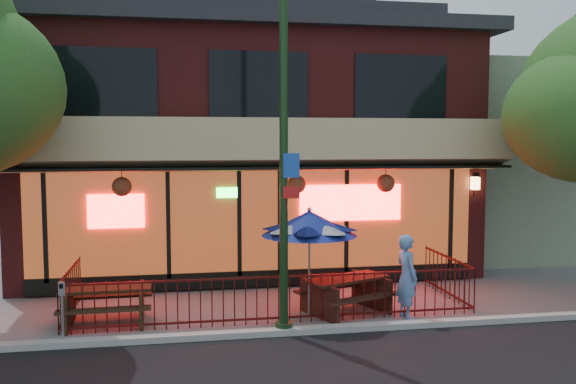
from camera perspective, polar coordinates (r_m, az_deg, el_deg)
name	(u,v)px	position (r m, az deg, el deg)	size (l,w,h in m)	color
ground	(280,327)	(12.29, -0.72, -12.48)	(80.00, 80.00, 0.00)	gray
curb	(285,331)	(11.80, -0.31, -12.91)	(80.00, 0.25, 0.12)	#999993
restaurant_building	(243,125)	(18.78, -4.27, 6.28)	(12.96, 9.49, 8.05)	maroon
neighbor_building	(503,159)	(22.15, 19.46, 2.89)	(6.00, 7.00, 6.00)	gray
patio_fence	(276,289)	(12.60, -1.09, -9.06)	(8.44, 2.62, 1.00)	#400D0D
street_light	(284,168)	(11.34, -0.39, 2.27)	(0.43, 0.32, 7.00)	#163216
picnic_table_left	(106,300)	(12.84, -16.66, -9.61)	(1.81, 1.41, 0.76)	#312111
picnic_table_right	(346,289)	(13.13, 5.46, -9.07)	(2.19, 1.97, 0.77)	#341A12
patio_umbrella	(309,223)	(12.67, 2.01, -2.93)	(2.00, 1.99, 2.28)	gray
pedestrian	(407,277)	(12.83, 11.05, -7.78)	(0.64, 0.42, 1.75)	#5E85BC
parking_meter_near	(62,303)	(11.67, -20.39, -9.69)	(0.12, 0.11, 1.17)	#95989D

